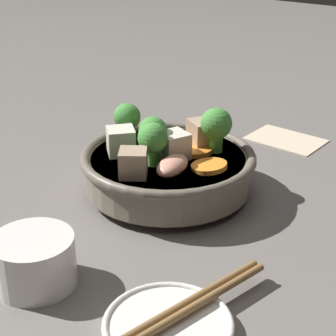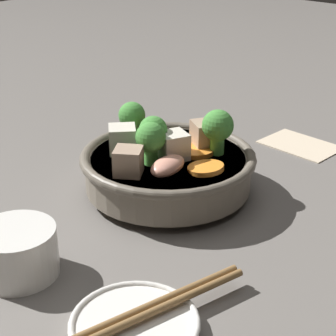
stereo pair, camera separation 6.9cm
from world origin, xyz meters
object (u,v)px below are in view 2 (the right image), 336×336
at_px(stirfry_bowl, 168,164).
at_px(chopsticks_pair, 134,316).
at_px(side_saucer, 135,325).
at_px(tea_cup, 17,251).

bearing_deg(stirfry_bowl, chopsticks_pair, 126.34).
height_order(side_saucer, tea_cup, tea_cup).
bearing_deg(stirfry_bowl, tea_cup, 92.20).
bearing_deg(tea_cup, stirfry_bowl, -87.80).
xyz_separation_m(stirfry_bowl, side_saucer, (-0.15, 0.21, -0.03)).
bearing_deg(chopsticks_pair, tea_cup, 7.16).
bearing_deg(tea_cup, chopsticks_pair, -172.84).
relative_size(side_saucer, chopsticks_pair, 0.49).
xyz_separation_m(side_saucer, chopsticks_pair, (0.00, -0.00, 0.01)).
height_order(tea_cup, chopsticks_pair, tea_cup).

